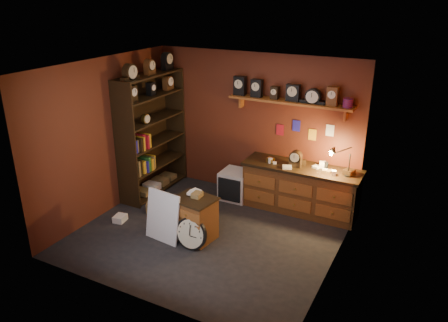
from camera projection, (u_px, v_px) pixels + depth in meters
floor at (208, 234)px, 7.12m from camera, size 4.00×4.00×0.00m
room_shell at (213, 132)px, 6.56m from camera, size 4.02×3.62×2.71m
shelving_unit at (150, 129)px, 8.24m from camera, size 0.47×1.60×2.58m
workbench at (301, 186)px, 7.71m from camera, size 2.06×0.66×1.36m
low_cabinet at (195, 217)px, 6.86m from camera, size 0.69×0.61×0.80m
big_round_clock at (191, 234)px, 6.64m from camera, size 0.52×0.17×0.52m
white_panel at (164, 239)px, 6.97m from camera, size 0.64×0.25×0.83m
mini_fridge at (235, 185)px, 8.25m from camera, size 0.54×0.55×0.55m
floor_box_a at (192, 199)px, 8.12m from camera, size 0.26×0.23×0.15m
floor_box_b at (120, 218)px, 7.49m from camera, size 0.22×0.25×0.11m
floor_box_c at (153, 207)px, 7.81m from camera, size 0.29×0.27×0.17m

